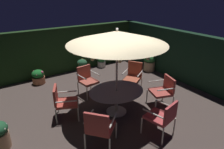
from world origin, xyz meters
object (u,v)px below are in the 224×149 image
object	(u,v)px
patio_umbrella	(117,38)
patio_chair_north	(133,75)
patio_chair_northeast	(87,78)
patio_dining_table	(116,94)
potted_plant_back_center	(82,66)
patio_chair_southwest	(164,89)
potted_plant_front_corner	(38,77)
patio_chair_east	(63,100)
patio_chair_southeast	(99,126)
potted_plant_left_near	(101,62)
potted_plant_right_near	(149,62)
patio_chair_south	(163,116)

from	to	relation	value
patio_umbrella	patio_chair_north	xyz separation A→B (m)	(1.26, 0.80, -1.62)
patio_umbrella	patio_chair_northeast	xyz separation A→B (m)	(-0.19, 1.47, -1.63)
patio_dining_table	potted_plant_back_center	world-z (taller)	patio_dining_table
patio_chair_northeast	patio_chair_southwest	bearing A→B (deg)	-50.30
patio_umbrella	potted_plant_front_corner	bearing A→B (deg)	113.02
patio_chair_east	patio_chair_southeast	size ratio (longest dim) A/B	0.95
potted_plant_front_corner	patio_chair_northeast	bearing A→B (deg)	-56.18
patio_chair_southwest	potted_plant_left_near	bearing A→B (deg)	88.25
patio_chair_north	potted_plant_back_center	world-z (taller)	patio_chair_north
patio_chair_north	potted_plant_left_near	bearing A→B (deg)	84.17
patio_chair_southeast	patio_umbrella	bearing A→B (deg)	40.98
potted_plant_right_near	potted_plant_back_center	bearing A→B (deg)	152.48
patio_chair_south	patio_chair_southeast	bearing A→B (deg)	162.16
patio_chair_southeast	patio_chair_south	size ratio (longest dim) A/B	1.05
potted_plant_right_near	patio_umbrella	bearing A→B (deg)	-148.22
patio_chair_north	potted_plant_back_center	distance (m)	2.60
patio_chair_northeast	patio_chair_southeast	size ratio (longest dim) A/B	0.98
patio_dining_table	patio_chair_southeast	xyz separation A→B (m)	(-1.13, -0.98, -0.00)
patio_umbrella	patio_chair_east	bearing A→B (deg)	156.75
patio_chair_northeast	patio_chair_southwest	world-z (taller)	patio_chair_northeast
potted_plant_right_near	patio_chair_south	bearing A→B (deg)	-129.33
patio_dining_table	potted_plant_back_center	size ratio (longest dim) A/B	2.60
patio_chair_northeast	potted_plant_right_near	size ratio (longest dim) A/B	1.31
patio_chair_northeast	potted_plant_right_near	world-z (taller)	patio_chair_northeast
patio_dining_table	potted_plant_right_near	bearing A→B (deg)	31.78
patio_dining_table	potted_plant_right_near	size ratio (longest dim) A/B	2.15
patio_chair_southeast	potted_plant_front_corner	size ratio (longest dim) A/B	1.82
patio_chair_north	patio_chair_south	xyz separation A→B (m)	(-0.93, -2.25, -0.02)
patio_chair_south	potted_plant_back_center	bearing A→B (deg)	88.25
patio_dining_table	patio_chair_north	bearing A→B (deg)	32.50
patio_chair_east	potted_plant_front_corner	bearing A→B (deg)	90.13
patio_chair_southwest	potted_plant_right_near	distance (m)	2.91
patio_chair_southeast	patio_chair_south	world-z (taller)	patio_chair_southeast
potted_plant_back_center	potted_plant_left_near	size ratio (longest dim) A/B	1.22
patio_chair_southeast	potted_plant_right_near	bearing A→B (deg)	34.46
patio_umbrella	potted_plant_right_near	size ratio (longest dim) A/B	3.49
patio_chair_northeast	potted_plant_front_corner	distance (m)	2.15
patio_chair_south	patio_umbrella	bearing A→B (deg)	102.93
patio_chair_southeast	patio_chair_south	xyz separation A→B (m)	(1.46, -0.47, -0.01)
patio_chair_southeast	potted_plant_right_near	distance (m)	5.11
potted_plant_back_center	potted_plant_front_corner	bearing A→B (deg)	-178.95
potted_plant_front_corner	potted_plant_left_near	xyz separation A→B (m)	(2.91, 0.21, -0.02)
patio_chair_south	patio_chair_southwest	size ratio (longest dim) A/B	1.03
potted_plant_front_corner	patio_umbrella	bearing A→B (deg)	-66.98
potted_plant_right_near	potted_plant_back_center	size ratio (longest dim) A/B	1.21
potted_plant_right_near	potted_plant_back_center	xyz separation A→B (m)	(-2.61, 1.36, -0.05)
patio_chair_north	potted_plant_back_center	bearing A→B (deg)	107.67
patio_chair_southwest	potted_plant_left_near	distance (m)	3.92
patio_umbrella	potted_plant_right_near	xyz separation A→B (m)	(3.09, 1.91, -1.82)
patio_chair_southeast	potted_plant_back_center	size ratio (longest dim) A/B	1.63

